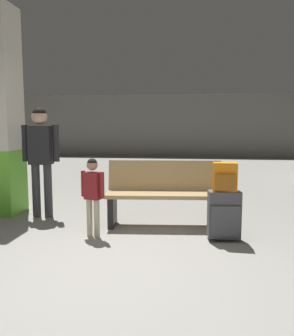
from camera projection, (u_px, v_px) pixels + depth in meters
name	position (u px, v px, depth m)	size (l,w,h in m)	color
ground_plane	(152.00, 196.00, 7.17)	(18.00, 18.00, 0.10)	gray
garage_back_wall	(174.00, 126.00, 15.73)	(18.00, 0.12, 2.80)	slate
bench	(165.00, 194.00, 4.84)	(1.64, 0.66, 0.89)	tan
suitcase	(224.00, 214.00, 4.18)	(0.39, 0.26, 0.60)	#4C4C51
backpack_bright	(225.00, 177.00, 4.12)	(0.29, 0.20, 0.34)	orange
child	(93.00, 189.00, 4.29)	(0.32, 0.24, 0.98)	beige
adult	(41.00, 150.00, 5.20)	(0.56, 0.23, 1.65)	#38383D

